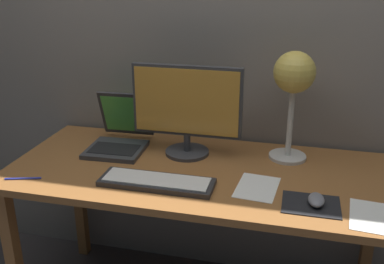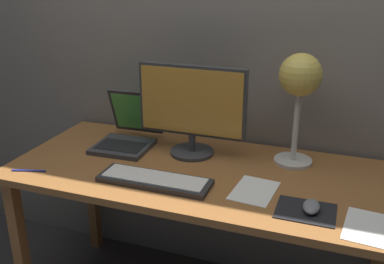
{
  "view_description": "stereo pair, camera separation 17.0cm",
  "coord_description": "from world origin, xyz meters",
  "px_view_note": "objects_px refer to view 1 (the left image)",
  "views": [
    {
      "loc": [
        0.35,
        -1.59,
        1.53
      ],
      "look_at": [
        -0.03,
        -0.05,
        0.92
      ],
      "focal_mm": 40.95,
      "sensor_mm": 36.0,
      "label": 1
    },
    {
      "loc": [
        0.51,
        -1.54,
        1.53
      ],
      "look_at": [
        -0.03,
        -0.05,
        0.92
      ],
      "focal_mm": 40.95,
      "sensor_mm": 36.0,
      "label": 2
    }
  ],
  "objects_px": {
    "monitor": "(187,107)",
    "mouse": "(316,200)",
    "keyboard_main": "(157,182)",
    "desk_lamp": "(294,80)",
    "pen": "(23,179)",
    "laptop": "(121,132)"
  },
  "relations": [
    {
      "from": "monitor",
      "to": "mouse",
      "type": "bearing_deg",
      "value": -30.7
    },
    {
      "from": "keyboard_main",
      "to": "desk_lamp",
      "type": "bearing_deg",
      "value": 37.83
    },
    {
      "from": "keyboard_main",
      "to": "pen",
      "type": "xyz_separation_m",
      "value": [
        -0.52,
        -0.08,
        -0.01
      ]
    },
    {
      "from": "laptop",
      "to": "pen",
      "type": "distance_m",
      "value": 0.48
    },
    {
      "from": "desk_lamp",
      "to": "mouse",
      "type": "bearing_deg",
      "value": -73.63
    },
    {
      "from": "mouse",
      "to": "pen",
      "type": "xyz_separation_m",
      "value": [
        -1.11,
        -0.07,
        -0.02
      ]
    },
    {
      "from": "laptop",
      "to": "mouse",
      "type": "distance_m",
      "value": 0.94
    },
    {
      "from": "monitor",
      "to": "pen",
      "type": "relative_size",
      "value": 3.4
    },
    {
      "from": "pen",
      "to": "laptop",
      "type": "bearing_deg",
      "value": 59.48
    },
    {
      "from": "laptop",
      "to": "monitor",
      "type": "bearing_deg",
      "value": -3.17
    },
    {
      "from": "laptop",
      "to": "pen",
      "type": "relative_size",
      "value": 2.28
    },
    {
      "from": "desk_lamp",
      "to": "pen",
      "type": "xyz_separation_m",
      "value": [
        -1.0,
        -0.45,
        -0.34
      ]
    },
    {
      "from": "monitor",
      "to": "laptop",
      "type": "distance_m",
      "value": 0.35
    },
    {
      "from": "keyboard_main",
      "to": "desk_lamp",
      "type": "distance_m",
      "value": 0.69
    },
    {
      "from": "laptop",
      "to": "mouse",
      "type": "xyz_separation_m",
      "value": [
        0.87,
        -0.34,
        -0.05
      ]
    },
    {
      "from": "laptop",
      "to": "mouse",
      "type": "relative_size",
      "value": 3.33
    },
    {
      "from": "monitor",
      "to": "desk_lamp",
      "type": "height_order",
      "value": "desk_lamp"
    },
    {
      "from": "keyboard_main",
      "to": "laptop",
      "type": "xyz_separation_m",
      "value": [
        -0.28,
        0.33,
        0.05
      ]
    },
    {
      "from": "mouse",
      "to": "pen",
      "type": "relative_size",
      "value": 0.69
    },
    {
      "from": "laptop",
      "to": "pen",
      "type": "xyz_separation_m",
      "value": [
        -0.24,
        -0.41,
        -0.06
      ]
    },
    {
      "from": "desk_lamp",
      "to": "laptop",
      "type": "bearing_deg",
      "value": -177.0
    },
    {
      "from": "laptop",
      "to": "desk_lamp",
      "type": "xyz_separation_m",
      "value": [
        0.76,
        0.04,
        0.28
      ]
    }
  ]
}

